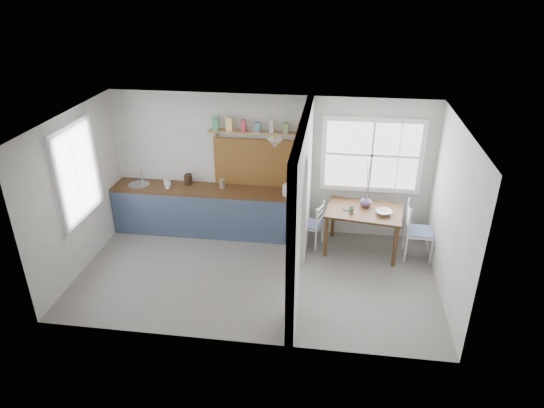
# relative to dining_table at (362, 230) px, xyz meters

# --- Properties ---
(floor) EXTENTS (5.80, 3.20, 0.01)m
(floor) POSITION_rel_dining_table_xyz_m (-1.72, -1.01, -0.40)
(floor) COLOR gray
(floor) RESTS_ON ground
(ceiling) EXTENTS (5.80, 3.20, 0.01)m
(ceiling) POSITION_rel_dining_table_xyz_m (-1.72, -1.01, 2.20)
(ceiling) COLOR beige
(ceiling) RESTS_ON walls
(walls) EXTENTS (5.81, 3.21, 2.60)m
(walls) POSITION_rel_dining_table_xyz_m (-1.72, -1.01, 0.90)
(walls) COLOR beige
(walls) RESTS_ON floor
(partition) EXTENTS (0.12, 3.20, 2.60)m
(partition) POSITION_rel_dining_table_xyz_m (-1.02, -0.96, 1.05)
(partition) COLOR beige
(partition) RESTS_ON floor
(kitchen_window) EXTENTS (0.10, 1.16, 1.50)m
(kitchen_window) POSITION_rel_dining_table_xyz_m (-4.59, -1.01, 1.25)
(kitchen_window) COLOR white
(kitchen_window) RESTS_ON walls
(nook_window) EXTENTS (1.76, 0.10, 1.30)m
(nook_window) POSITION_rel_dining_table_xyz_m (0.08, 0.55, 1.20)
(nook_window) COLOR white
(nook_window) RESTS_ON walls
(counter) EXTENTS (3.50, 0.60, 0.90)m
(counter) POSITION_rel_dining_table_xyz_m (-2.85, 0.31, 0.06)
(counter) COLOR brown
(counter) RESTS_ON floor
(sink) EXTENTS (0.40, 0.40, 0.02)m
(sink) POSITION_rel_dining_table_xyz_m (-4.15, 0.29, 0.49)
(sink) COLOR #B7B9BE
(sink) RESTS_ON counter
(backsplash) EXTENTS (1.65, 0.03, 0.90)m
(backsplash) POSITION_rel_dining_table_xyz_m (-1.92, 0.56, 0.95)
(backsplash) COLOR brown
(backsplash) RESTS_ON walls
(shelf) EXTENTS (1.75, 0.20, 0.21)m
(shelf) POSITION_rel_dining_table_xyz_m (-1.92, 0.48, 1.60)
(shelf) COLOR #AE824F
(shelf) RESTS_ON walls
(pendant_lamp) EXTENTS (0.26, 0.26, 0.16)m
(pendant_lamp) POSITION_rel_dining_table_xyz_m (-1.57, 0.14, 1.48)
(pendant_lamp) COLOR beige
(pendant_lamp) RESTS_ON ceiling
(utensil_rail) EXTENTS (0.02, 0.50, 0.02)m
(utensil_rail) POSITION_rel_dining_table_xyz_m (-1.11, -0.11, 1.05)
(utensil_rail) COLOR #B7B9BE
(utensil_rail) RESTS_ON partition
(dining_table) EXTENTS (1.39, 1.02, 0.80)m
(dining_table) POSITION_rel_dining_table_xyz_m (0.00, 0.00, 0.00)
(dining_table) COLOR brown
(dining_table) RESTS_ON floor
(chair_left) EXTENTS (0.48, 0.48, 0.83)m
(chair_left) POSITION_rel_dining_table_xyz_m (-0.91, 0.09, 0.02)
(chair_left) COLOR white
(chair_left) RESTS_ON floor
(chair_right) EXTENTS (0.48, 0.48, 1.01)m
(chair_right) POSITION_rel_dining_table_xyz_m (0.95, -0.08, 0.10)
(chair_right) COLOR white
(chair_right) RESTS_ON floor
(kettle) EXTENTS (0.19, 0.16, 0.21)m
(kettle) POSITION_rel_dining_table_xyz_m (-1.38, 0.22, 0.61)
(kettle) COLOR silver
(kettle) RESTS_ON counter
(mug_a) EXTENTS (0.13, 0.13, 0.11)m
(mug_a) POSITION_rel_dining_table_xyz_m (-3.56, 0.19, 0.56)
(mug_a) COLOR white
(mug_a) RESTS_ON counter
(mug_b) EXTENTS (0.15, 0.15, 0.10)m
(mug_b) POSITION_rel_dining_table_xyz_m (-3.65, 0.41, 0.55)
(mug_b) COLOR beige
(mug_b) RESTS_ON counter
(knife_block) EXTENTS (0.12, 0.15, 0.21)m
(knife_block) POSITION_rel_dining_table_xyz_m (-3.23, 0.42, 0.60)
(knife_block) COLOR #342315
(knife_block) RESTS_ON counter
(jar) EXTENTS (0.11, 0.11, 0.17)m
(jar) POSITION_rel_dining_table_xyz_m (-2.58, 0.36, 0.58)
(jar) COLOR #7C6C55
(jar) RESTS_ON counter
(towel_magenta) EXTENTS (0.02, 0.03, 0.49)m
(towel_magenta) POSITION_rel_dining_table_xyz_m (-1.14, -0.02, -0.13)
(towel_magenta) COLOR #D53A83
(towel_magenta) RESTS_ON counter
(towel_orange) EXTENTS (0.02, 0.03, 0.47)m
(towel_orange) POSITION_rel_dining_table_xyz_m (-1.14, -0.07, -0.15)
(towel_orange) COLOR #CB6425
(towel_orange) RESTS_ON counter
(bowl) EXTENTS (0.32, 0.32, 0.06)m
(bowl) POSITION_rel_dining_table_xyz_m (0.32, -0.11, 0.43)
(bowl) COLOR white
(bowl) RESTS_ON dining_table
(table_cup) EXTENTS (0.12, 0.12, 0.10)m
(table_cup) POSITION_rel_dining_table_xyz_m (-0.22, -0.11, 0.45)
(table_cup) COLOR #598E51
(table_cup) RESTS_ON dining_table
(plate) EXTENTS (0.19, 0.19, 0.01)m
(plate) POSITION_rel_dining_table_xyz_m (-0.30, -0.00, 0.41)
(plate) COLOR black
(plate) RESTS_ON dining_table
(vase) EXTENTS (0.26, 0.26, 0.21)m
(vase) POSITION_rel_dining_table_xyz_m (0.02, 0.15, 0.50)
(vase) COLOR #5F4673
(vase) RESTS_ON dining_table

